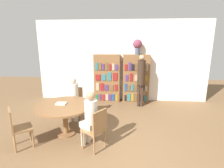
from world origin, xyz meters
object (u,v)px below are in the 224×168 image
at_px(chair_left_side, 76,101).
at_px(reading_table, 65,109).
at_px(bookshelf_left, 107,78).
at_px(chair_far_side, 96,128).
at_px(chair_near_camera, 17,126).
at_px(librarian_standing, 141,76).
at_px(seated_reader_right, 90,116).
at_px(bookshelf_right, 136,79).
at_px(flower_vase, 137,45).
at_px(seated_reader_left, 74,96).

bearing_deg(chair_left_side, reading_table, 90.00).
distance_m(bookshelf_left, chair_far_side, 3.18).
relative_size(chair_near_camera, librarian_standing, 0.50).
bearing_deg(seated_reader_right, chair_far_side, -90.00).
xyz_separation_m(bookshelf_right, flower_vase, (0.02, 0.00, 1.22)).
distance_m(reading_table, chair_left_side, 1.04).
relative_size(chair_left_side, seated_reader_left, 0.73).
distance_m(bookshelf_right, chair_near_camera, 4.17).
bearing_deg(bookshelf_left, librarian_standing, -22.17).
relative_size(reading_table, seated_reader_right, 1.11).
bearing_deg(flower_vase, librarian_standing, -75.31).
relative_size(chair_far_side, seated_reader_left, 0.73).
relative_size(flower_vase, chair_near_camera, 0.59).
xyz_separation_m(chair_near_camera, seated_reader_left, (0.77, 1.49, 0.20)).
height_order(chair_near_camera, seated_reader_right, seated_reader_right).
height_order(reading_table, librarian_standing, librarian_standing).
height_order(seated_reader_left, seated_reader_right, seated_reader_right).
bearing_deg(bookshelf_right, reading_table, -125.01).
distance_m(bookshelf_left, chair_left_side, 1.78).
distance_m(reading_table, librarian_standing, 2.90).
relative_size(bookshelf_right, chair_far_side, 1.97).
height_order(bookshelf_right, reading_table, bookshelf_right).
bearing_deg(reading_table, chair_left_side, 92.41).
xyz_separation_m(seated_reader_left, librarian_standing, (2.00, 1.24, 0.38)).
relative_size(flower_vase, chair_left_side, 0.59).
relative_size(flower_vase, seated_reader_right, 0.43).
bearing_deg(flower_vase, bookshelf_right, -165.00).
xyz_separation_m(flower_vase, librarian_standing, (0.13, -0.51, -1.02)).
bearing_deg(chair_left_side, chair_near_camera, 63.00).
height_order(bookshelf_left, chair_far_side, bookshelf_left).
height_order(bookshelf_right, seated_reader_left, bookshelf_right).
bearing_deg(chair_far_side, seated_reader_left, 65.82).
bearing_deg(bookshelf_left, chair_left_side, -116.47).
height_order(chair_left_side, seated_reader_left, seated_reader_left).
distance_m(flower_vase, chair_near_camera, 4.47).
distance_m(bookshelf_right, seated_reader_right, 3.25).
bearing_deg(chair_near_camera, bookshelf_right, 102.52).
distance_m(chair_left_side, seated_reader_right, 1.69).
relative_size(chair_left_side, chair_far_side, 1.00).
bearing_deg(bookshelf_left, seated_reader_left, -113.83).
xyz_separation_m(flower_vase, reading_table, (-1.83, -2.59, -1.45)).
bearing_deg(bookshelf_right, bookshelf_left, 179.99).
xyz_separation_m(chair_left_side, seated_reader_right, (0.75, -1.50, 0.21)).
height_order(chair_far_side, seated_reader_right, seated_reader_right).
xyz_separation_m(seated_reader_right, librarian_standing, (1.25, 2.56, 0.37)).
bearing_deg(seated_reader_left, chair_far_side, 119.82).
height_order(chair_left_side, librarian_standing, librarian_standing).
relative_size(bookshelf_left, seated_reader_left, 1.43).
distance_m(bookshelf_left, seated_reader_left, 1.91).
bearing_deg(bookshelf_left, bookshelf_right, -0.01).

